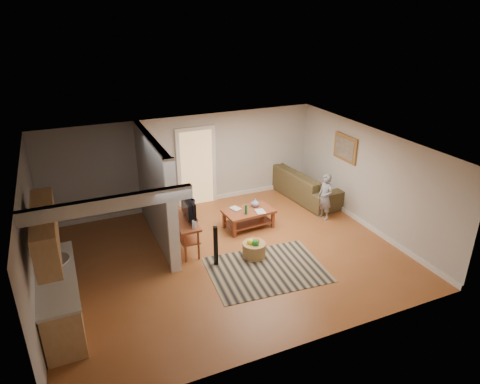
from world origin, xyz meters
The scene contains 11 objects.
ground centered at (0.00, 0.00, 0.00)m, with size 7.50×7.50×0.00m, color brown.
room_shell centered at (-1.07, 0.43, 1.46)m, with size 7.54×6.02×2.52m.
area_rug centered at (0.56, -0.82, 0.01)m, with size 2.39×1.75×0.01m, color black.
sofa centered at (3.30, 2.20, 0.00)m, with size 2.72×1.06×0.79m, color #484024.
coffee_table centered at (1.01, 1.05, 0.37)m, with size 1.26×0.78×0.72m.
tv_console centered at (-0.74, 0.65, 0.68)m, with size 0.46×1.19×1.02m.
speaker_left centered at (-0.34, -0.20, 0.45)m, with size 0.09×0.09×0.91m, color black.
speaker_right centered at (-1.00, 2.55, 0.50)m, with size 0.10×0.10×1.00m, color black.
toy_basket centered at (0.54, -0.24, 0.19)m, with size 0.51×0.51×0.46m.
child centered at (3.00, 0.70, 0.00)m, with size 0.45×0.29×1.23m, color gray.
toddler centered at (-0.25, 1.92, 0.00)m, with size 0.42×0.33×0.86m, color #1E2140.
Camera 1 is at (-3.01, -7.57, 5.10)m, focal length 32.00 mm.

